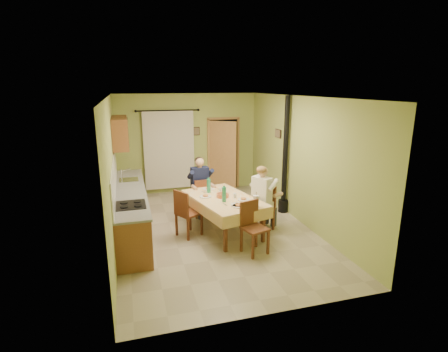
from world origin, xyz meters
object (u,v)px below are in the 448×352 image
object	(u,v)px
dining_table	(224,215)
man_right	(263,191)
chair_far	(201,204)
man_far	(200,180)
chair_left	(188,222)
stove_flue	(285,171)
chair_near	(254,238)
chair_right	(262,217)

from	to	relation	value
dining_table	man_right	distance (m)	0.96
chair_far	man_far	distance (m)	0.59
chair_left	stove_flue	world-z (taller)	stove_flue
chair_near	man_far	world-z (taller)	man_far
dining_table	stove_flue	distance (m)	2.00
chair_far	chair_left	xyz separation A→B (m)	(-0.48, -1.03, 0.00)
chair_far	man_right	xyz separation A→B (m)	(1.08, -1.17, 0.59)
chair_near	chair_left	world-z (taller)	chair_left
dining_table	chair_near	size ratio (longest dim) A/B	2.18
chair_near	man_far	xyz separation A→B (m)	(-0.55, 2.13, 0.59)
chair_left	chair_near	bearing A→B (deg)	13.38
chair_right	chair_left	bearing A→B (deg)	56.14
chair_near	man_right	size ratio (longest dim) A/B	0.70
chair_left	man_right	xyz separation A→B (m)	(1.56, -0.14, 0.59)
man_far	man_right	distance (m)	1.60
dining_table	chair_left	world-z (taller)	chair_left
man_right	stove_flue	world-z (taller)	stove_flue
dining_table	man_far	world-z (taller)	man_far
chair_left	stove_flue	xyz separation A→B (m)	(2.48, 0.76, 0.73)
man_far	man_right	bearing A→B (deg)	-53.46
dining_table	man_right	world-z (taller)	man_right
dining_table	chair_near	bearing A→B (deg)	-89.32
man_far	stove_flue	bearing A→B (deg)	-14.04
chair_far	chair_left	size ratio (longest dim) A/B	0.93
chair_near	chair_right	world-z (taller)	same
chair_far	stove_flue	world-z (taller)	stove_flue
dining_table	chair_right	distance (m)	0.84
chair_near	chair_left	xyz separation A→B (m)	(-1.03, 1.09, 0.00)
chair_left	dining_table	bearing A→B (deg)	58.54
stove_flue	chair_near	bearing A→B (deg)	-128.26
chair_far	chair_right	xyz separation A→B (m)	(1.09, -1.16, 0.00)
chair_far	chair_left	distance (m)	1.13
chair_left	stove_flue	distance (m)	2.70
chair_far	chair_near	size ratio (longest dim) A/B	0.95
dining_table	chair_near	world-z (taller)	chair_near
chair_left	chair_right	bearing A→B (deg)	54.99
dining_table	stove_flue	xyz separation A→B (m)	(1.73, 0.77, 0.65)
man_far	stove_flue	xyz separation A→B (m)	(2.00, -0.28, 0.15)
chair_right	stove_flue	xyz separation A→B (m)	(0.91, 0.89, 0.73)
man_right	man_far	bearing A→B (deg)	13.61
man_right	dining_table	bearing A→B (deg)	52.37
man_right	chair_far	bearing A→B (deg)	13.86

